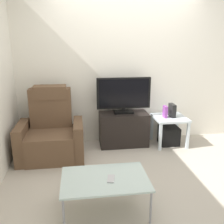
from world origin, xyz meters
TOP-DOWN VIEW (x-y plane):
  - ground_plane at (0.00, 0.00)m, footprint 6.40×6.40m
  - wall_back at (0.00, 1.13)m, footprint 6.40×0.06m
  - tv_stand at (-0.07, 0.85)m, footprint 0.82×0.43m
  - television at (-0.07, 0.87)m, footprint 0.91×0.20m
  - recliner_armchair at (-1.27, 0.57)m, footprint 0.98×0.78m
  - side_table at (0.72, 0.76)m, footprint 0.54×0.54m
  - subwoofer_box at (0.72, 0.76)m, footprint 0.31×0.31m
  - book_upright at (0.62, 0.74)m, footprint 0.05×0.13m
  - game_console at (0.75, 0.77)m, footprint 0.07×0.20m
  - coffee_table at (-0.59, -0.85)m, footprint 0.90×0.60m
  - cell_phone at (-0.53, -0.88)m, footprint 0.10×0.16m

SIDE VIEW (x-z plane):
  - ground_plane at x=0.00m, z-range 0.00..0.00m
  - subwoofer_box at x=0.72m, z-range 0.00..0.31m
  - tv_stand at x=-0.07m, z-range 0.00..0.57m
  - coffee_table at x=-0.59m, z-range 0.17..0.55m
  - recliner_armchair at x=-1.27m, z-range -0.17..0.91m
  - cell_phone at x=-0.53m, z-range 0.38..0.39m
  - side_table at x=0.72m, z-range 0.17..0.67m
  - book_upright at x=0.62m, z-range 0.50..0.70m
  - game_console at x=0.75m, z-range 0.50..0.72m
  - television at x=-0.07m, z-range 0.59..1.19m
  - wall_back at x=0.00m, z-range 0.00..2.60m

